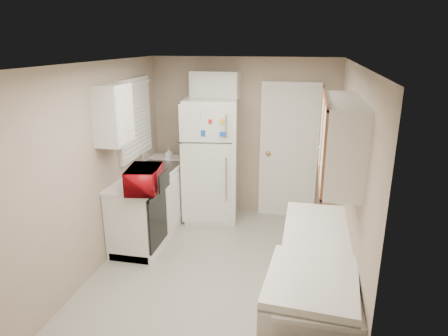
# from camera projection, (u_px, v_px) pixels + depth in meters

# --- Properties ---
(floor) EXTENTS (3.80, 3.80, 0.00)m
(floor) POSITION_uv_depth(u_px,v_px,m) (215.00, 273.00, 4.70)
(floor) COLOR #ADAA9D
(floor) RESTS_ON ground
(ceiling) EXTENTS (3.80, 3.80, 0.00)m
(ceiling) POSITION_uv_depth(u_px,v_px,m) (214.00, 63.00, 3.97)
(ceiling) COLOR white
(ceiling) RESTS_ON floor
(wall_left) EXTENTS (3.80, 3.80, 0.00)m
(wall_left) POSITION_uv_depth(u_px,v_px,m) (97.00, 169.00, 4.61)
(wall_left) COLOR tan
(wall_left) RESTS_ON floor
(wall_right) EXTENTS (3.80, 3.80, 0.00)m
(wall_right) POSITION_uv_depth(u_px,v_px,m) (348.00, 187.00, 4.06)
(wall_right) COLOR tan
(wall_right) RESTS_ON floor
(wall_back) EXTENTS (2.80, 2.80, 0.00)m
(wall_back) POSITION_uv_depth(u_px,v_px,m) (243.00, 138.00, 6.10)
(wall_back) COLOR tan
(wall_back) RESTS_ON floor
(wall_front) EXTENTS (2.80, 2.80, 0.00)m
(wall_front) POSITION_uv_depth(u_px,v_px,m) (146.00, 271.00, 2.56)
(wall_front) COLOR tan
(wall_front) RESTS_ON floor
(left_counter) EXTENTS (0.60, 1.80, 0.90)m
(left_counter) POSITION_uv_depth(u_px,v_px,m) (154.00, 202.00, 5.62)
(left_counter) COLOR silver
(left_counter) RESTS_ON floor
(dishwasher) EXTENTS (0.03, 0.58, 0.72)m
(dishwasher) POSITION_uv_depth(u_px,v_px,m) (157.00, 219.00, 4.99)
(dishwasher) COLOR black
(dishwasher) RESTS_ON floor
(sink) EXTENTS (0.54, 0.74, 0.16)m
(sink) POSITION_uv_depth(u_px,v_px,m) (156.00, 171.00, 5.63)
(sink) COLOR gray
(sink) RESTS_ON left_counter
(microwave) EXTENTS (0.57, 0.38, 0.35)m
(microwave) POSITION_uv_depth(u_px,v_px,m) (144.00, 179.00, 4.73)
(microwave) COLOR #A0070F
(microwave) RESTS_ON left_counter
(soap_bottle) EXTENTS (0.09, 0.09, 0.17)m
(soap_bottle) POSITION_uv_depth(u_px,v_px,m) (169.00, 153.00, 6.03)
(soap_bottle) COLOR silver
(soap_bottle) RESTS_ON left_counter
(window_blinds) EXTENTS (0.10, 0.98, 1.08)m
(window_blinds) POSITION_uv_depth(u_px,v_px,m) (135.00, 119.00, 5.46)
(window_blinds) COLOR silver
(window_blinds) RESTS_ON wall_left
(upper_cabinet_left) EXTENTS (0.30, 0.45, 0.70)m
(upper_cabinet_left) POSITION_uv_depth(u_px,v_px,m) (113.00, 115.00, 4.60)
(upper_cabinet_left) COLOR silver
(upper_cabinet_left) RESTS_ON wall_left
(refrigerator) EXTENTS (0.85, 0.83, 1.83)m
(refrigerator) POSITION_uv_depth(u_px,v_px,m) (212.00, 159.00, 5.99)
(refrigerator) COLOR silver
(refrigerator) RESTS_ON floor
(cabinet_over_fridge) EXTENTS (0.70, 0.30, 0.40)m
(cabinet_over_fridge) POSITION_uv_depth(u_px,v_px,m) (215.00, 85.00, 5.80)
(cabinet_over_fridge) COLOR silver
(cabinet_over_fridge) RESTS_ON wall_back
(interior_door) EXTENTS (0.86, 0.06, 2.08)m
(interior_door) POSITION_uv_depth(u_px,v_px,m) (288.00, 152.00, 5.98)
(interior_door) COLOR silver
(interior_door) RESTS_ON floor
(right_counter) EXTENTS (0.60, 2.00, 0.90)m
(right_counter) POSITION_uv_depth(u_px,v_px,m) (313.00, 292.00, 3.60)
(right_counter) COLOR silver
(right_counter) RESTS_ON floor
(stove) EXTENTS (0.71, 0.85, 0.98)m
(stove) POSITION_uv_depth(u_px,v_px,m) (308.00, 331.00, 3.06)
(stove) COLOR silver
(stove) RESTS_ON floor
(upper_cabinet_right) EXTENTS (0.30, 1.20, 0.70)m
(upper_cabinet_right) POSITION_uv_depth(u_px,v_px,m) (342.00, 140.00, 3.44)
(upper_cabinet_right) COLOR silver
(upper_cabinet_right) RESTS_ON wall_right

